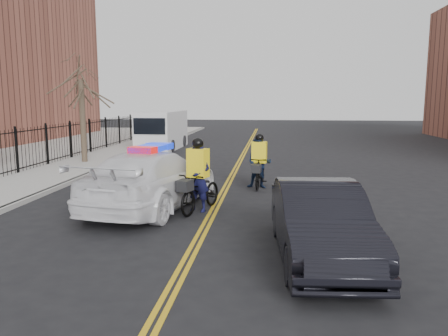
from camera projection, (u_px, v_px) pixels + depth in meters
name	position (u px, v px, depth m)	size (l,w,h in m)	color
ground	(205.00, 226.00, 11.11)	(120.00, 120.00, 0.00)	black
center_line_left	(231.00, 174.00, 18.98)	(0.10, 60.00, 0.01)	gold
center_line_right	(235.00, 174.00, 18.96)	(0.10, 60.00, 0.01)	gold
sidewalk	(68.00, 169.00, 19.76)	(3.00, 60.00, 0.15)	gray
curb	(100.00, 170.00, 19.60)	(0.20, 60.00, 0.15)	gray
iron_fence	(36.00, 149.00, 19.78)	(0.12, 28.00, 2.00)	black
street_tree	(81.00, 93.00, 21.20)	(3.20, 3.20, 4.80)	#3D3024
police_cruiser	(152.00, 179.00, 12.96)	(3.39, 6.23, 1.87)	white
dark_sedan	(320.00, 222.00, 8.75)	(1.63, 4.66, 1.54)	black
cargo_van	(162.00, 131.00, 28.47)	(2.35, 5.89, 2.45)	silver
cyclist_near	(198.00, 186.00, 12.55)	(1.43, 2.30, 2.13)	black
cyclist_far	(259.00, 167.00, 15.83)	(0.96, 2.02, 2.00)	black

